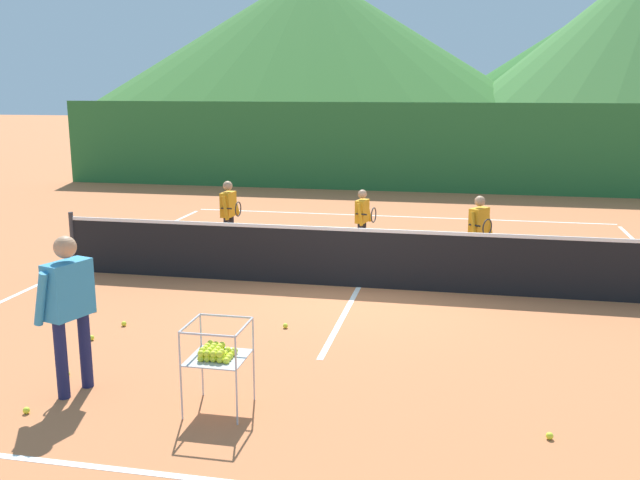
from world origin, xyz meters
TOP-DOWN VIEW (x-y plane):
  - ground_plane at (0.00, 0.00)m, footprint 120.00×120.00m
  - line_baseline_far at (0.00, 6.41)m, footprint 10.31×0.08m
  - line_sideline_west at (-5.15, 0.00)m, footprint 0.08×12.28m
  - line_service_center at (0.00, 0.00)m, footprint 0.08×6.29m
  - tennis_net at (0.00, 0.00)m, footprint 10.13×0.08m
  - instructor at (-2.36, -4.52)m, footprint 0.46×0.84m
  - student_0 at (-2.88, 2.07)m, footprint 0.41×0.67m
  - student_1 at (-0.28, 2.31)m, footprint 0.41×0.66m
  - student_2 at (1.88, 1.41)m, footprint 0.44×0.72m
  - ball_cart at (-0.74, -4.62)m, footprint 0.58×0.58m
  - tennis_ball_2 at (-0.67, -2.14)m, footprint 0.07×0.07m
  - tennis_ball_3 at (-3.54, -2.01)m, footprint 0.07×0.07m
  - tennis_ball_4 at (-2.57, -5.09)m, footprint 0.07×0.07m
  - tennis_ball_5 at (-2.99, -3.08)m, footprint 0.07×0.07m
  - tennis_ball_6 at (-2.84, -2.49)m, footprint 0.07×0.07m
  - tennis_ball_7 at (2.46, -4.59)m, footprint 0.07×0.07m
  - tennis_ball_8 at (-2.66, -4.20)m, footprint 0.07×0.07m
  - windscreen_fence at (0.00, 10.67)m, footprint 22.68×0.08m
  - hill_0 at (-16.97, 74.69)m, footprint 55.44×55.44m

SIDE VIEW (x-z plane):
  - ground_plane at x=0.00m, z-range 0.00..0.00m
  - line_baseline_far at x=0.00m, z-range 0.00..0.01m
  - line_sideline_west at x=-5.15m, z-range 0.00..0.01m
  - line_service_center at x=0.00m, z-range 0.00..0.01m
  - tennis_ball_2 at x=-0.67m, z-range 0.00..0.07m
  - tennis_ball_3 at x=-3.54m, z-range 0.00..0.07m
  - tennis_ball_4 at x=-2.57m, z-range 0.00..0.07m
  - tennis_ball_5 at x=-2.99m, z-range 0.00..0.07m
  - tennis_ball_6 at x=-2.84m, z-range 0.00..0.07m
  - tennis_ball_7 at x=2.46m, z-range 0.00..0.07m
  - tennis_ball_8 at x=-2.66m, z-range 0.00..0.07m
  - tennis_net at x=0.00m, z-range -0.03..1.02m
  - ball_cart at x=-0.74m, z-range 0.15..1.05m
  - student_1 at x=-0.28m, z-range 0.13..1.38m
  - student_2 at x=1.88m, z-range 0.14..1.47m
  - student_0 at x=-2.88m, z-range 0.14..1.51m
  - instructor at x=-2.36m, z-range 0.17..1.86m
  - windscreen_fence at x=0.00m, z-range 0.00..2.69m
  - hill_0 at x=-16.97m, z-range 0.00..16.72m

